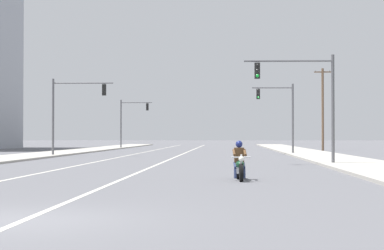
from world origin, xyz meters
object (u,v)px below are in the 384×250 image
(traffic_signal_near_right, at_px, (307,92))
(traffic_signal_mid_right, at_px, (281,109))
(utility_pole_right_far, at_px, (323,108))
(traffic_signal_near_left, at_px, (71,105))
(motorcycle_with_rider, at_px, (239,164))
(traffic_signal_mid_left, at_px, (130,117))

(traffic_signal_near_right, xyz_separation_m, traffic_signal_mid_right, (0.29, 19.14, -0.09))
(traffic_signal_near_right, bearing_deg, utility_pole_right_far, 79.60)
(traffic_signal_near_right, xyz_separation_m, traffic_signal_near_left, (-16.97, 13.43, -0.01))
(motorcycle_with_rider, xyz_separation_m, traffic_signal_near_right, (4.03, 11.76, 3.52))
(motorcycle_with_rider, height_order, traffic_signal_mid_left, traffic_signal_mid_left)
(motorcycle_with_rider, relative_size, traffic_signal_near_left, 0.35)
(traffic_signal_mid_right, height_order, utility_pole_right_far, utility_pole_right_far)
(motorcycle_with_rider, height_order, traffic_signal_mid_right, traffic_signal_mid_right)
(traffic_signal_near_left, bearing_deg, traffic_signal_mid_right, 18.33)
(motorcycle_with_rider, distance_m, traffic_signal_near_right, 12.92)
(traffic_signal_near_left, relative_size, traffic_signal_mid_left, 1.00)
(traffic_signal_near_right, relative_size, traffic_signal_mid_left, 1.00)
(motorcycle_with_rider, distance_m, traffic_signal_mid_right, 31.39)
(traffic_signal_near_right, bearing_deg, traffic_signal_mid_left, 111.79)
(motorcycle_with_rider, xyz_separation_m, traffic_signal_mid_right, (4.32, 30.90, 3.43))
(traffic_signal_near_left, relative_size, utility_pole_right_far, 0.69)
(traffic_signal_near_left, bearing_deg, traffic_signal_near_right, -38.36)
(utility_pole_right_far, bearing_deg, traffic_signal_mid_right, -112.74)
(traffic_signal_mid_left, bearing_deg, utility_pole_right_far, -21.99)
(motorcycle_with_rider, relative_size, traffic_signal_mid_left, 0.35)
(traffic_signal_mid_right, distance_m, traffic_signal_mid_left, 28.59)
(utility_pole_right_far, bearing_deg, traffic_signal_mid_left, 158.01)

